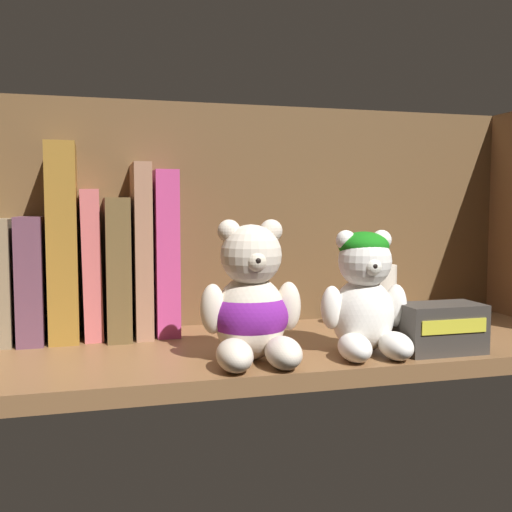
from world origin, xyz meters
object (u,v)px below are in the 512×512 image
(book_2, at_px, (33,278))
(small_product_box, at_px, (440,328))
(book_3, at_px, (63,242))
(pillar_candle, at_px, (379,298))
(book_1, at_px, (5,280))
(book_5, at_px, (117,267))
(book_6, at_px, (141,250))
(teddy_bear_larger, at_px, (251,306))
(book_4, at_px, (92,263))
(teddy_bear_smaller, at_px, (365,295))
(book_7, at_px, (164,252))

(book_2, distance_m, small_product_box, 0.50)
(book_3, bearing_deg, pillar_candle, -9.45)
(book_1, relative_size, pillar_candle, 1.71)
(book_5, relative_size, small_product_box, 1.88)
(pillar_candle, bearing_deg, book_3, 170.55)
(book_6, distance_m, teddy_bear_larger, 0.21)
(book_4, height_order, book_5, book_4)
(book_2, height_order, book_4, book_4)
(teddy_bear_smaller, distance_m, small_product_box, 0.10)
(book_3, bearing_deg, small_product_box, -25.40)
(book_4, xyz_separation_m, small_product_box, (0.38, -0.20, -0.07))
(book_4, xyz_separation_m, book_7, (0.09, 0.00, 0.01))
(teddy_bear_larger, relative_size, small_product_box, 1.62)
(book_3, xyz_separation_m, book_4, (0.03, 0.00, -0.03))
(book_4, xyz_separation_m, book_5, (0.03, 0.00, -0.01))
(book_4, height_order, teddy_bear_larger, book_4)
(book_6, distance_m, book_7, 0.03)
(book_1, distance_m, book_2, 0.03)
(teddy_bear_larger, height_order, small_product_box, teddy_bear_larger)
(book_4, distance_m, book_6, 0.06)
(book_6, height_order, teddy_bear_smaller, book_6)
(book_2, bearing_deg, book_3, 0.00)
(book_1, bearing_deg, book_3, 0.00)
(book_7, distance_m, pillar_candle, 0.29)
(book_7, bearing_deg, small_product_box, -34.28)
(book_2, bearing_deg, pillar_candle, -8.65)
(book_2, distance_m, book_3, 0.06)
(book_2, xyz_separation_m, book_3, (0.04, 0.00, 0.04))
(book_6, bearing_deg, book_3, 180.00)
(pillar_candle, bearing_deg, book_5, 168.78)
(teddy_bear_smaller, height_order, small_product_box, teddy_bear_smaller)
(book_3, distance_m, book_6, 0.10)
(book_2, distance_m, book_5, 0.10)
(book_6, height_order, pillar_candle, book_6)
(book_3, xyz_separation_m, book_5, (0.06, 0.00, -0.03))
(book_6, bearing_deg, pillar_candle, -12.31)
(book_1, bearing_deg, book_2, 0.00)
(book_4, relative_size, small_product_box, 1.99)
(book_5, distance_m, small_product_box, 0.41)
(book_5, bearing_deg, book_4, 180.00)
(book_5, bearing_deg, teddy_bear_larger, -53.17)
(book_5, distance_m, book_6, 0.04)
(book_1, xyz_separation_m, book_3, (0.07, 0.00, 0.05))
(book_2, height_order, book_5, book_5)
(book_4, bearing_deg, book_5, 0.00)
(book_1, height_order, book_7, book_7)
(book_1, height_order, book_4, book_4)
(book_1, relative_size, book_6, 0.69)
(book_2, height_order, book_3, book_3)
(book_4, relative_size, book_7, 0.88)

